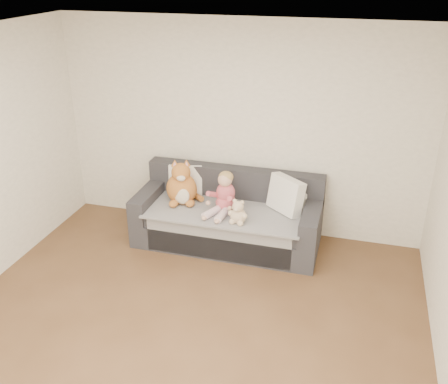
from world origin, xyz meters
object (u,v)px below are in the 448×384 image
at_px(toddler, 224,195).
at_px(teddy_bear, 238,214).
at_px(sofa, 228,218).
at_px(plush_cat, 182,186).
at_px(sippy_cup, 232,212).

xyz_separation_m(toddler, teddy_bear, (0.23, -0.24, -0.09)).
bearing_deg(toddler, sofa, 93.51).
height_order(sofa, plush_cat, plush_cat).
relative_size(sofa, toddler, 4.37).
bearing_deg(sippy_cup, sofa, 115.00).
distance_m(toddler, plush_cat, 0.56).
xyz_separation_m(sofa, sippy_cup, (0.10, -0.22, 0.22)).
bearing_deg(sippy_cup, plush_cat, 164.71).
relative_size(toddler, sippy_cup, 4.85).
bearing_deg(plush_cat, teddy_bear, -41.80).
distance_m(plush_cat, sippy_cup, 0.72).
height_order(sofa, teddy_bear, sofa).
xyz_separation_m(sofa, toddler, (-0.02, -0.12, 0.37)).
bearing_deg(sofa, toddler, -99.22).
bearing_deg(teddy_bear, sippy_cup, 136.66).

